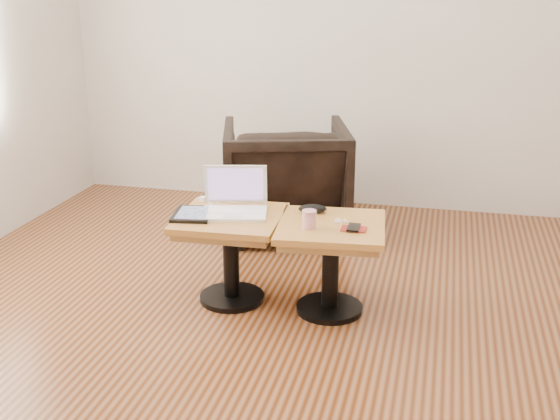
% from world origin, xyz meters
% --- Properties ---
extents(room_shell, '(4.52, 4.52, 2.71)m').
position_xyz_m(room_shell, '(0.00, 0.00, 1.35)').
color(room_shell, '#50250F').
rests_on(room_shell, ground).
extents(side_table_left, '(0.55, 0.55, 0.48)m').
position_xyz_m(side_table_left, '(-0.46, 0.40, 0.36)').
color(side_table_left, black).
rests_on(side_table_left, ground).
extents(side_table_right, '(0.58, 0.58, 0.48)m').
position_xyz_m(side_table_right, '(0.07, 0.40, 0.36)').
color(side_table_right, black).
rests_on(side_table_right, ground).
extents(laptop, '(0.39, 0.35, 0.24)m').
position_xyz_m(laptop, '(-0.45, 0.45, 0.53)').
color(laptop, white).
rests_on(laptop, side_table_left).
extents(tablet, '(0.23, 0.28, 0.02)m').
position_xyz_m(tablet, '(-0.65, 0.35, 0.49)').
color(tablet, black).
rests_on(tablet, side_table_left).
extents(charging_adapter, '(0.04, 0.04, 0.02)m').
position_xyz_m(charging_adapter, '(-0.69, 0.61, 0.50)').
color(charging_adapter, white).
rests_on(charging_adapter, side_table_left).
extents(glasses_case, '(0.16, 0.09, 0.05)m').
position_xyz_m(glasses_case, '(-0.05, 0.54, 0.51)').
color(glasses_case, black).
rests_on(glasses_case, side_table_right).
extents(striped_cup, '(0.10, 0.10, 0.09)m').
position_xyz_m(striped_cup, '(-0.03, 0.31, 0.53)').
color(striped_cup, '#CC4961').
rests_on(striped_cup, side_table_right).
extents(earbuds_tangle, '(0.08, 0.05, 0.01)m').
position_xyz_m(earbuds_tangle, '(0.11, 0.43, 0.49)').
color(earbuds_tangle, white).
rests_on(earbuds_tangle, side_table_right).
extents(phone_on_sleeve, '(0.13, 0.11, 0.02)m').
position_xyz_m(phone_on_sleeve, '(0.19, 0.34, 0.49)').
color(phone_on_sleeve, maroon).
rests_on(phone_on_sleeve, side_table_right).
extents(armchair, '(1.01, 1.02, 0.76)m').
position_xyz_m(armchair, '(-0.43, 1.52, 0.38)').
color(armchair, black).
rests_on(armchair, ground).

